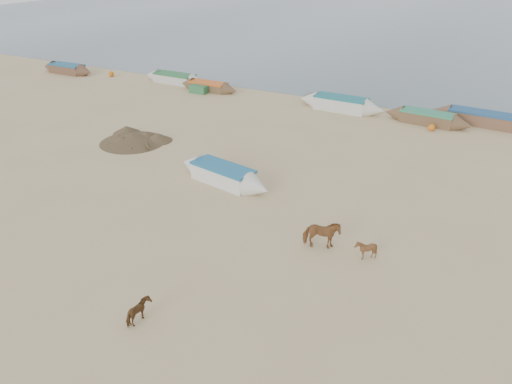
# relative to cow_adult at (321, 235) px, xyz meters

# --- Properties ---
(ground) EXTENTS (140.00, 140.00, 0.00)m
(ground) POSITION_rel_cow_adult_xyz_m (-3.58, -2.62, -0.61)
(ground) COLOR tan
(ground) RESTS_ON ground
(sea) EXTENTS (160.00, 160.00, 0.00)m
(sea) POSITION_rel_cow_adult_xyz_m (-3.58, 79.38, -0.60)
(sea) COLOR slate
(sea) RESTS_ON ground
(cow_adult) EXTENTS (1.58, 1.12, 1.22)m
(cow_adult) POSITION_rel_cow_adult_xyz_m (0.00, 0.00, 0.00)
(cow_adult) COLOR brown
(cow_adult) RESTS_ON ground
(calf_front) EXTENTS (0.75, 0.66, 0.82)m
(calf_front) POSITION_rel_cow_adult_xyz_m (1.74, 0.08, -0.20)
(calf_front) COLOR #58351C
(calf_front) RESTS_ON ground
(calf_right) EXTENTS (0.93, 0.99, 0.79)m
(calf_right) POSITION_rel_cow_adult_xyz_m (-3.48, -6.63, -0.21)
(calf_right) COLOR brown
(calf_right) RESTS_ON ground
(near_canoe) EXTENTS (5.76, 2.35, 0.90)m
(near_canoe) POSITION_rel_cow_adult_xyz_m (-6.42, 3.29, -0.16)
(near_canoe) COLOR silver
(near_canoe) RESTS_ON ground
(debris_pile) EXTENTS (4.65, 4.65, 0.50)m
(debris_pile) POSITION_rel_cow_adult_xyz_m (-14.08, 5.55, -0.36)
(debris_pile) COLOR brown
(debris_pile) RESTS_ON ground
(waterline_canoes) EXTENTS (59.15, 3.81, 1.00)m
(waterline_canoes) POSITION_rel_cow_adult_xyz_m (-3.99, 17.68, -0.19)
(waterline_canoes) COLOR brown
(waterline_canoes) RESTS_ON ground
(beach_clutter) EXTENTS (44.90, 3.36, 0.64)m
(beach_clutter) POSITION_rel_cow_adult_xyz_m (0.66, 17.36, -0.31)
(beach_clutter) COLOR #2F693E
(beach_clutter) RESTS_ON ground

